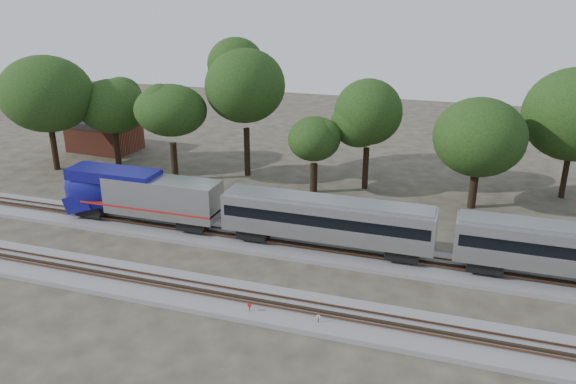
{
  "coord_description": "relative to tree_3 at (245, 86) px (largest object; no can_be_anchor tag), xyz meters",
  "views": [
    {
      "loc": [
        16.69,
        -37.4,
        22.23
      ],
      "look_at": [
        2.77,
        5.0,
        5.73
      ],
      "focal_mm": 35.0,
      "sensor_mm": 36.0,
      "label": 1
    }
  ],
  "objects": [
    {
      "name": "tree_1",
      "position": [
        -17.8,
        -1.22,
        -3.36
      ],
      "size": [
        7.87,
        7.87,
        11.09
      ],
      "color": "black",
      "rests_on": "ground"
    },
    {
      "name": "tree_2",
      "position": [
        -7.63,
        -4.44,
        -2.54
      ],
      "size": [
        8.7,
        8.7,
        12.27
      ],
      "color": "black",
      "rests_on": "ground"
    },
    {
      "name": "brick_building",
      "position": [
        -23.62,
        4.25,
        -8.87
      ],
      "size": [
        9.57,
        7.07,
        4.39
      ],
      "rotation": [
        0.0,
        0.0,
        -0.07
      ],
      "color": "brown",
      "rests_on": "ground"
    },
    {
      "name": "tree_0",
      "position": [
        -24.17,
        -5.41,
        -1.41
      ],
      "size": [
        9.84,
        9.84,
        13.88
      ],
      "color": "black",
      "rests_on": "ground"
    },
    {
      "name": "ground",
      "position": [
        8.74,
        -23.94,
        -11.08
      ],
      "size": [
        160.0,
        160.0,
        0.0
      ],
      "primitive_type": "plane",
      "color": "#383328",
      "rests_on": "ground"
    },
    {
      "name": "tree_5",
      "position": [
        14.74,
        -0.16,
        -2.11
      ],
      "size": [
        9.14,
        9.14,
        12.89
      ],
      "color": "black",
      "rests_on": "ground"
    },
    {
      "name": "track_far",
      "position": [
        8.74,
        -17.94,
        -10.88
      ],
      "size": [
        160.0,
        5.0,
        0.73
      ],
      "color": "slate",
      "rests_on": "ground"
    },
    {
      "name": "tree_7",
      "position": [
        36.14,
        3.67,
        -1.75
      ],
      "size": [
        9.5,
        9.5,
        13.4
      ],
      "color": "black",
      "rests_on": "ground"
    },
    {
      "name": "switch_lever",
      "position": [
        13.24,
        -29.09,
        -10.93
      ],
      "size": [
        0.56,
        0.41,
        0.3
      ],
      "primitive_type": "cube",
      "rotation": [
        0.0,
        0.0,
        0.25
      ],
      "color": "#512D19",
      "rests_on": "ground"
    },
    {
      "name": "tree_6",
      "position": [
        26.66,
        -2.6,
        -3.41
      ],
      "size": [
        7.83,
        7.83,
        11.03
      ],
      "color": "black",
      "rests_on": "ground"
    },
    {
      "name": "switch_stand_red",
      "position": [
        12.06,
        -29.4,
        -10.41
      ],
      "size": [
        0.33,
        0.1,
        1.05
      ],
      "rotation": [
        0.0,
        0.0,
        -0.21
      ],
      "color": "#512D19",
      "rests_on": "ground"
    },
    {
      "name": "track_near",
      "position": [
        8.74,
        -27.94,
        -10.88
      ],
      "size": [
        160.0,
        5.0,
        0.73
      ],
      "color": "slate",
      "rests_on": "ground"
    },
    {
      "name": "switch_stand_white",
      "position": [
        17.07,
        -29.2,
        -10.46
      ],
      "size": [
        0.31,
        0.11,
        0.99
      ],
      "rotation": [
        0.0,
        0.0,
        0.26
      ],
      "color": "#512D19",
      "rests_on": "ground"
    },
    {
      "name": "tree_4",
      "position": [
        9.45,
        -3.34,
        -4.82
      ],
      "size": [
        6.39,
        6.39,
        9.01
      ],
      "color": "black",
      "rests_on": "ground"
    },
    {
      "name": "tree_3",
      "position": [
        0.0,
        0.0,
        0.0
      ],
      "size": [
        11.28,
        11.28,
        15.9
      ],
      "color": "black",
      "rests_on": "ground"
    }
  ]
}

